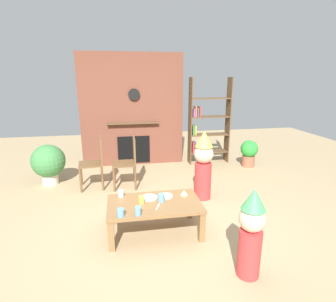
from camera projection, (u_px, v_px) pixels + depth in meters
ground_plane at (162, 220)px, 3.70m from camera, size 12.00×12.00×0.00m
brick_fireplace_feature at (132, 111)px, 5.81m from camera, size 2.20×0.28×2.40m
bookshelf at (206, 124)px, 5.98m from camera, size 0.90×0.28×1.90m
coffee_table at (154, 207)px, 3.33m from camera, size 1.15×0.67×0.41m
paper_cup_near_left at (121, 212)px, 2.98m from camera, size 0.08×0.08×0.09m
paper_cup_near_right at (141, 200)px, 3.28m from camera, size 0.07×0.07×0.09m
paper_cup_center at (121, 194)px, 3.47m from camera, size 0.07×0.07×0.09m
paper_cup_far_left at (161, 198)px, 3.33m from camera, size 0.08×0.08×0.10m
paper_cup_far_right at (138, 211)px, 3.00m from camera, size 0.07×0.07×0.10m
paper_plate_front at (149, 197)px, 3.44m from camera, size 0.21×0.21×0.01m
paper_plate_rear at (166, 196)px, 3.48m from camera, size 0.19×0.19×0.01m
birthday_cake_slice at (184, 192)px, 3.52m from camera, size 0.10×0.10×0.07m
table_fork at (158, 206)px, 3.21m from camera, size 0.07×0.14×0.01m
child_with_cone_hat at (251, 231)px, 2.55m from camera, size 0.26×0.26×0.93m
child_in_pink at (203, 164)px, 4.23m from camera, size 0.31×0.31×1.11m
dining_chair_left at (96, 160)px, 4.68m from camera, size 0.44×0.44×0.90m
dining_chair_middle at (129, 159)px, 4.70m from camera, size 0.41×0.41×0.90m
potted_plant_tall at (249, 152)px, 5.84m from camera, size 0.37×0.37×0.58m
potted_plant_short at (48, 162)px, 4.84m from camera, size 0.59×0.59×0.74m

